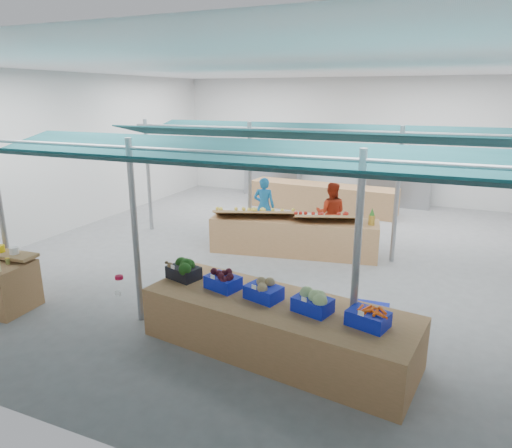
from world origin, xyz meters
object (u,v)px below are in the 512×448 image
(crate_stack, at_px, (371,323))
(vendor_right, at_px, (331,213))
(veg_counter, at_px, (277,327))
(fruit_counter, at_px, (294,236))
(vendor_left, at_px, (264,206))

(crate_stack, relative_size, vendor_right, 0.37)
(veg_counter, xyz_separation_m, vendor_right, (-0.54, 5.28, 0.39))
(fruit_counter, bearing_deg, crate_stack, -64.56)
(veg_counter, bearing_deg, vendor_right, 103.92)
(crate_stack, height_order, vendor_left, vendor_left)
(fruit_counter, distance_m, vendor_left, 1.67)
(veg_counter, relative_size, vendor_right, 2.56)
(vendor_left, height_order, vendor_right, same)
(fruit_counter, relative_size, crate_stack, 6.69)
(veg_counter, xyz_separation_m, fruit_counter, (-1.14, 4.18, 0.03))
(vendor_left, bearing_deg, crate_stack, 118.93)
(vendor_left, relative_size, vendor_right, 1.00)
(veg_counter, height_order, vendor_right, vendor_right)
(veg_counter, relative_size, crate_stack, 6.86)
(vendor_left, bearing_deg, fruit_counter, 127.73)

